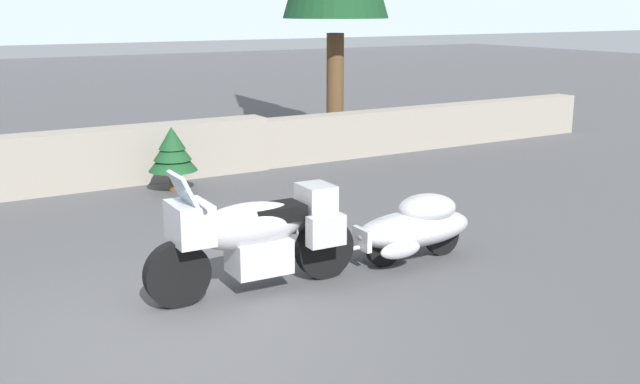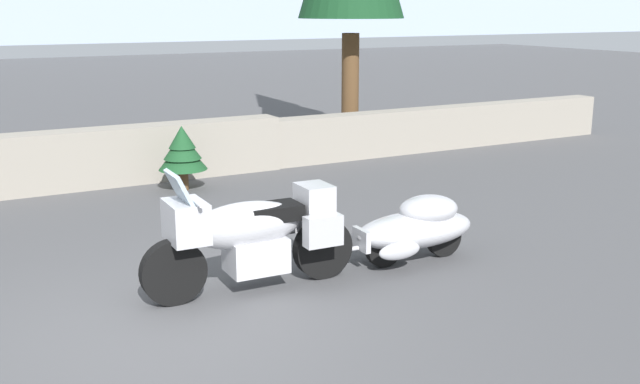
% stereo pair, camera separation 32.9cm
% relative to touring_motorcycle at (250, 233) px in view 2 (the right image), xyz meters
% --- Properties ---
extents(ground_plane, '(80.00, 80.00, 0.00)m').
position_rel_touring_motorcycle_xyz_m(ground_plane, '(-1.16, -0.58, -0.62)').
color(ground_plane, '#4C4C4F').
extents(touring_motorcycle, '(2.31, 0.77, 1.33)m').
position_rel_touring_motorcycle_xyz_m(touring_motorcycle, '(0.00, 0.00, 0.00)').
color(touring_motorcycle, black).
rests_on(touring_motorcycle, ground).
extents(car_shaped_trailer, '(2.21, 0.79, 0.76)m').
position_rel_touring_motorcycle_xyz_m(car_shaped_trailer, '(2.03, -0.06, -0.21)').
color(car_shaped_trailer, black).
rests_on(car_shaped_trailer, ground).
extents(pine_sapling_near, '(0.77, 0.77, 1.04)m').
position_rel_touring_motorcycle_xyz_m(pine_sapling_near, '(0.82, 4.57, 0.03)').
color(pine_sapling_near, brown).
rests_on(pine_sapling_near, ground).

